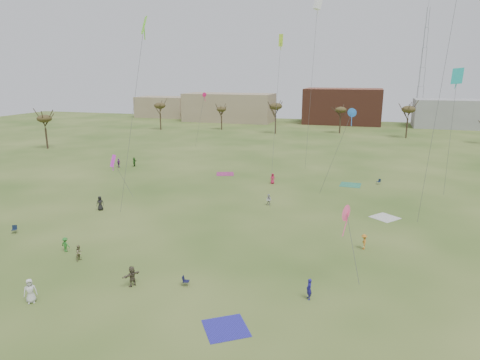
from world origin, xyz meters
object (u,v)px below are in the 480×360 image
(flyer_near_left, at_px, (30,291))
(flyer_near_center, at_px, (66,245))
(camp_chair_left, at_px, (15,231))
(camp_chair_right, at_px, (378,183))
(radio_tower, at_px, (422,67))
(flyer_near_right, at_px, (309,289))
(camp_chair_center, at_px, (186,283))

(flyer_near_left, distance_m, flyer_near_center, 9.67)
(flyer_near_left, relative_size, camp_chair_left, 2.26)
(camp_chair_right, xyz_separation_m, radio_tower, (14.11, 88.67, 18.95))
(flyer_near_right, relative_size, radio_tower, 0.04)
(flyer_near_right, relative_size, camp_chair_left, 1.99)
(flyer_near_center, distance_m, flyer_near_right, 24.58)
(flyer_near_right, bearing_deg, flyer_near_center, -121.06)
(flyer_near_center, height_order, radio_tower, radio_tower)
(flyer_near_left, height_order, radio_tower, radio_tower)
(camp_chair_right, bearing_deg, camp_chair_left, -91.54)
(flyer_near_center, xyz_separation_m, radio_tower, (44.55, 125.08, 18.46))
(flyer_near_center, bearing_deg, flyer_near_left, 120.45)
(flyer_near_center, height_order, camp_chair_center, flyer_near_center)
(camp_chair_left, relative_size, radio_tower, 0.02)
(camp_chair_left, bearing_deg, radio_tower, 37.23)
(camp_chair_left, distance_m, camp_chair_right, 51.86)
(flyer_near_left, height_order, camp_chair_center, flyer_near_left)
(camp_chair_center, bearing_deg, radio_tower, -23.38)
(flyer_near_left, distance_m, flyer_near_right, 21.68)
(camp_chair_left, bearing_deg, camp_chair_right, 11.54)
(camp_chair_right, relative_size, radio_tower, 0.02)
(flyer_near_center, distance_m, camp_chair_center, 14.63)
(camp_chair_center, height_order, camp_chair_right, same)
(flyer_near_right, distance_m, camp_chair_right, 39.03)
(flyer_near_left, relative_size, camp_chair_center, 2.26)
(camp_chair_center, distance_m, radio_tower, 132.93)
(flyer_near_left, xyz_separation_m, camp_chair_left, (-12.71, 11.41, -0.72))
(flyer_near_center, xyz_separation_m, camp_chair_center, (14.32, -2.97, -0.49))
(camp_chair_left, bearing_deg, flyer_near_left, -71.14)
(camp_chair_center, xyz_separation_m, radio_tower, (30.23, 128.05, 18.95))
(camp_chair_right, bearing_deg, camp_chair_center, -64.56)
(radio_tower, bearing_deg, flyer_near_left, -106.90)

